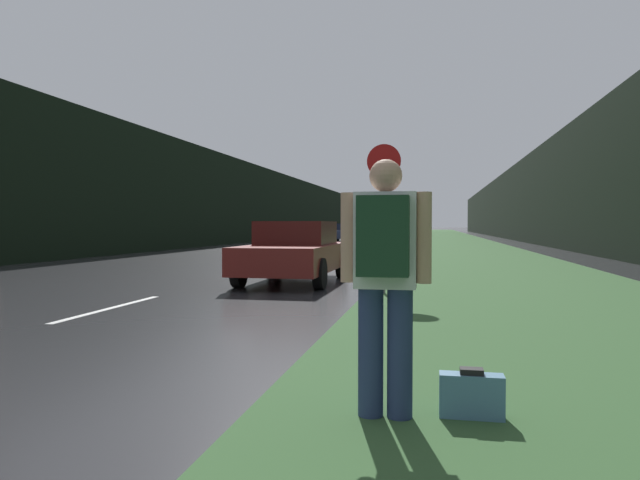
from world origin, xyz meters
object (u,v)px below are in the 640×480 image
Objects in this scene: suitcase at (471,396)px; car_oncoming at (346,233)px; car_passing_near at (295,252)px; stop_sign at (384,204)px; car_passing_far at (392,234)px; hitchhiker_with_backpack at (385,271)px.

suitcase is 0.09× the size of car_oncoming.
suitcase is at bearing 111.13° from car_passing_near.
car_oncoming is (-6.01, 34.03, -1.03)m from stop_sign.
car_oncoming is (-3.78, 1.68, 0.06)m from car_passing_far.
suitcase is (0.58, 0.13, -0.86)m from hitchhiker_with_backpack.
hitchhiker_with_backpack is 1.04m from suitcase.
hitchhiker_with_backpack is 0.41× the size of car_passing_far.
car_passing_far reaches higher than suitcase.
hitchhiker_with_backpack reaches higher than car_oncoming.
car_passing_far is 4.13m from car_oncoming.
car_passing_near is 0.97× the size of car_oncoming.
car_passing_near is (-2.23, 1.95, -1.03)m from stop_sign.
hitchhiker_with_backpack is 39.54m from car_passing_far.
car_passing_near is (-2.86, 9.03, -0.31)m from hitchhiker_with_backpack.
car_passing_near is at bearing 138.89° from stop_sign.
car_passing_far is at bearing 94.60° from suitcase.
car_passing_near is at bearing 90.00° from car_passing_far.
car_passing_far is (-3.44, 39.31, 0.49)m from suitcase.
car_passing_near is 1.01× the size of car_passing_far.
car_passing_near is (-3.44, 8.90, 0.55)m from suitcase.
car_oncoming is at bearing -83.29° from car_passing_near.
hitchhiker_with_backpack is (0.63, -7.08, -0.72)m from stop_sign.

